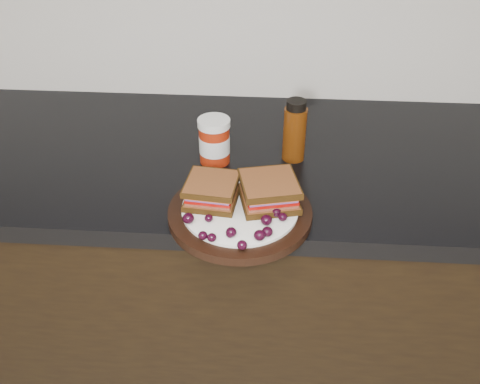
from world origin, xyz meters
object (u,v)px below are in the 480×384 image
at_px(sandwich_left, 212,191).
at_px(condiment_jar, 214,141).
at_px(plate, 240,213).
at_px(oil_bottle, 295,130).

distance_m(sandwich_left, condiment_jar, 0.18).
bearing_deg(plate, condiment_jar, 109.44).
relative_size(sandwich_left, oil_bottle, 0.69).
distance_m(plate, sandwich_left, 0.07).
distance_m(condiment_jar, oil_bottle, 0.18).
distance_m(plate, condiment_jar, 0.22).
xyz_separation_m(plate, sandwich_left, (-0.06, 0.02, 0.04)).
relative_size(sandwich_left, condiment_jar, 0.94).
relative_size(plate, condiment_jar, 2.66).
relative_size(plate, oil_bottle, 1.95).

